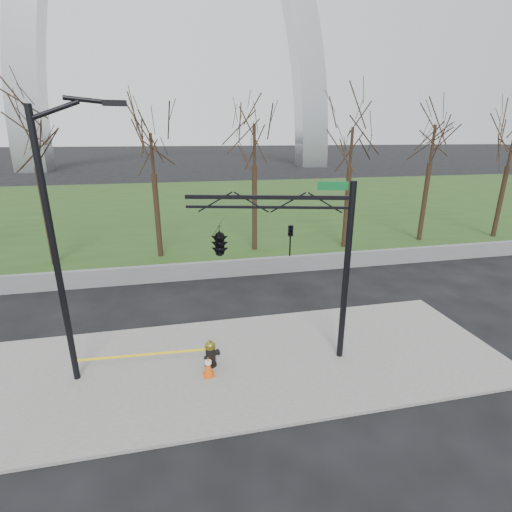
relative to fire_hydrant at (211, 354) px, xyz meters
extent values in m
plane|color=black|center=(0.85, 0.00, -0.53)|extent=(500.00, 500.00, 0.00)
cube|color=slate|center=(0.85, 0.00, -0.48)|extent=(18.00, 6.00, 0.10)
cube|color=#253E16|center=(0.85, 30.00, -0.50)|extent=(120.00, 40.00, 0.06)
cube|color=#59595B|center=(0.85, 8.00, -0.08)|extent=(60.00, 0.30, 0.90)
cylinder|color=black|center=(-0.01, -0.01, -0.40)|extent=(0.38, 0.38, 0.07)
cylinder|color=black|center=(-0.01, -0.01, -0.10)|extent=(0.29, 0.29, 0.67)
cylinder|color=black|center=(0.20, 0.09, -0.04)|extent=(0.28, 0.26, 0.18)
cylinder|color=black|center=(-0.17, -0.08, -0.07)|extent=(0.15, 0.15, 0.11)
cylinder|color=olive|center=(-0.01, -0.01, 0.26)|extent=(0.34, 0.34, 0.07)
ellipsoid|color=olive|center=(-0.01, -0.01, 0.33)|extent=(0.31, 0.31, 0.24)
cylinder|color=olive|center=(-0.01, -0.01, 0.47)|extent=(0.07, 0.07, 0.09)
cube|color=#D94D0B|center=(-0.13, -0.52, -0.41)|extent=(0.37, 0.37, 0.04)
cone|color=#D94D0B|center=(-0.13, -0.52, -0.08)|extent=(0.27, 0.27, 0.64)
cylinder|color=white|center=(-0.13, -0.52, 0.04)|extent=(0.20, 0.20, 0.10)
cylinder|color=black|center=(-4.14, 0.21, 3.47)|extent=(0.18, 0.18, 8.00)
cylinder|color=black|center=(-3.59, 0.25, 7.32)|extent=(1.27, 0.22, 0.56)
cylinder|color=black|center=(-2.74, 0.32, 7.57)|extent=(1.21, 0.22, 0.22)
cube|color=black|center=(-2.15, 0.37, 7.52)|extent=(0.62, 0.27, 0.14)
cylinder|color=black|center=(4.35, -0.35, 2.47)|extent=(0.20, 0.20, 6.00)
cube|color=black|center=(1.93, 0.28, 4.97)|extent=(4.87, 1.37, 0.12)
cube|color=black|center=(1.93, 0.28, 4.67)|extent=(4.86, 1.33, 0.08)
cube|color=#0C5926|center=(3.77, -0.20, 5.32)|extent=(0.88, 0.26, 0.25)
imported|color=black|center=(2.60, 0.10, 3.62)|extent=(0.21, 0.23, 1.00)
imported|color=black|center=(0.47, 0.65, 3.62)|extent=(1.13, 2.54, 1.00)
cube|color=yellow|center=(-2.08, 0.10, 0.18)|extent=(4.13, 0.22, 0.08)
cube|color=yellow|center=(-0.07, -0.26, -0.21)|extent=(0.13, 0.51, 0.08)
camera|label=1|loc=(-0.71, -10.34, 6.75)|focal=25.71mm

